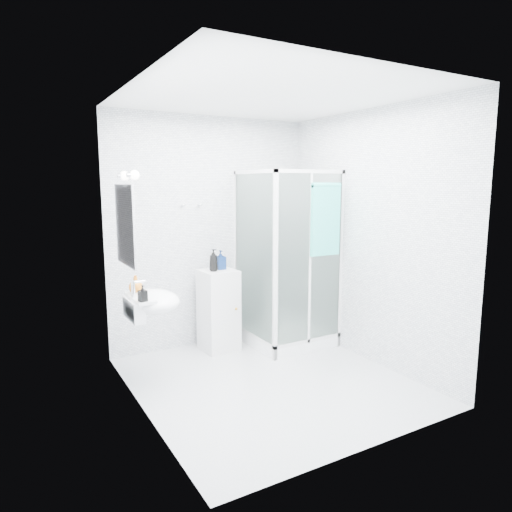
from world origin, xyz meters
TOP-DOWN VIEW (x-y plane):
  - room at (0.00, 0.00)m, footprint 2.40×2.60m
  - shower_enclosure at (0.67, 0.77)m, footprint 0.90×0.95m
  - wall_basin at (-0.99, 0.45)m, footprint 0.46×0.56m
  - mirror at (-1.19, 0.45)m, footprint 0.02×0.60m
  - vanity_lights at (-1.14, 0.45)m, footprint 0.10×0.40m
  - wall_hooks at (-0.25, 1.26)m, footprint 0.23×0.06m
  - storage_cabinet at (-0.05, 1.01)m, footprint 0.39×0.41m
  - hand_towel at (0.92, 0.36)m, footprint 0.36×0.05m
  - shampoo_bottle_a at (-0.12, 0.99)m, footprint 0.12×0.12m
  - shampoo_bottle_b at (-0.00, 1.05)m, footprint 0.10×0.10m
  - soap_dispenser_orange at (-1.08, 0.59)m, footprint 0.14×0.14m
  - soap_dispenser_black at (-1.11, 0.26)m, footprint 0.08×0.08m

SIDE VIEW (x-z plane):
  - shower_enclosure at x=0.67m, z-range -0.55..1.45m
  - storage_cabinet at x=-0.05m, z-range 0.00..0.91m
  - wall_basin at x=-0.99m, z-range 0.62..0.97m
  - soap_dispenser_black at x=-1.11m, z-range 0.86..1.00m
  - soap_dispenser_orange at x=-1.08m, z-range 0.86..1.03m
  - shampoo_bottle_b at x=0.00m, z-range 0.91..1.12m
  - shampoo_bottle_a at x=-0.12m, z-range 0.91..1.15m
  - room at x=0.00m, z-range 0.00..2.60m
  - hand_towel at x=0.92m, z-range 1.11..1.88m
  - mirror at x=-1.19m, z-range 1.15..1.85m
  - wall_hooks at x=-0.25m, z-range 1.60..1.64m
  - vanity_lights at x=-1.14m, z-range 1.88..1.96m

